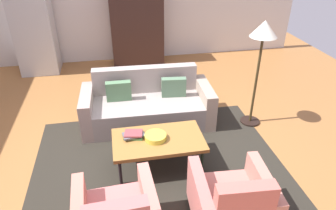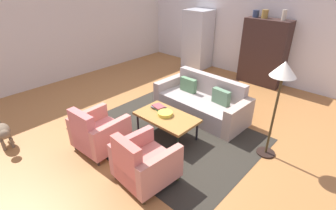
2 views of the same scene
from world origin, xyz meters
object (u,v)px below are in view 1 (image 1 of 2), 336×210
object	(u,v)px
couch	(147,105)
floor_lamp	(263,39)
coffee_table	(158,141)
book_stack	(134,135)
armchair_right	(233,206)
cabinet	(137,25)
refrigerator	(35,31)
fruit_bowl	(155,137)

from	to	relation	value
couch	floor_lamp	size ratio (longest dim) A/B	1.24
couch	coffee_table	bearing A→B (deg)	91.82
book_stack	armchair_right	bearing A→B (deg)	-54.32
cabinet	refrigerator	size ratio (longest dim) A/B	0.97
floor_lamp	coffee_table	bearing A→B (deg)	-154.96
armchair_right	cabinet	world-z (taller)	cabinet
book_stack	cabinet	distance (m)	3.79
coffee_table	armchair_right	xyz separation A→B (m)	(0.60, -1.17, -0.07)
cabinet	floor_lamp	distance (m)	3.48
floor_lamp	armchair_right	bearing A→B (deg)	-119.34
armchair_right	refrigerator	xyz separation A→B (m)	(-2.69, 4.91, 0.58)
coffee_table	fruit_bowl	xyz separation A→B (m)	(-0.04, -0.00, 0.07)
coffee_table	armchair_right	world-z (taller)	armchair_right
couch	fruit_bowl	size ratio (longest dim) A/B	7.42
armchair_right	book_stack	distance (m)	1.56
book_stack	floor_lamp	world-z (taller)	floor_lamp
refrigerator	fruit_bowl	bearing A→B (deg)	-61.15
refrigerator	cabinet	bearing A→B (deg)	2.70
couch	refrigerator	distance (m)	3.37
book_stack	refrigerator	bearing A→B (deg)	116.08
coffee_table	fruit_bowl	world-z (taller)	fruit_bowl
couch	book_stack	world-z (taller)	couch
armchair_right	fruit_bowl	bearing A→B (deg)	122.49
coffee_table	refrigerator	world-z (taller)	refrigerator
armchair_right	fruit_bowl	distance (m)	1.33
coffee_table	fruit_bowl	distance (m)	0.08
cabinet	book_stack	bearing A→B (deg)	-96.67
couch	coffee_table	distance (m)	1.19
book_stack	floor_lamp	distance (m)	2.33
couch	cabinet	world-z (taller)	cabinet
coffee_table	armchair_right	distance (m)	1.31
coffee_table	refrigerator	xyz separation A→B (m)	(-2.10, 3.74, 0.51)
couch	armchair_right	size ratio (longest dim) A/B	2.42
cabinet	floor_lamp	world-z (taller)	cabinet
coffee_table	floor_lamp	bearing A→B (deg)	25.04
armchair_right	refrigerator	bearing A→B (deg)	122.82
couch	cabinet	size ratio (longest dim) A/B	1.18
fruit_bowl	floor_lamp	size ratio (longest dim) A/B	0.17
coffee_table	floor_lamp	distance (m)	2.14
coffee_table	cabinet	size ratio (longest dim) A/B	0.67
armchair_right	floor_lamp	xyz separation A→B (m)	(1.10, 1.96, 1.10)
refrigerator	coffee_table	bearing A→B (deg)	-60.74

